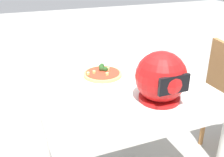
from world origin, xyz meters
TOP-DOWN VIEW (x-y plane):
  - dining_table at (0.00, 0.00)m, footprint 0.95×0.93m
  - pizza_plate at (0.06, -0.16)m, footprint 0.30×0.30m
  - pizza at (0.06, -0.16)m, footprint 0.24×0.24m
  - motorcycle_helmet at (-0.11, 0.22)m, footprint 0.26×0.26m
  - drinking_glass at (-0.16, -0.15)m, footprint 0.07×0.07m

SIDE VIEW (x-z plane):
  - dining_table at x=0.00m, z-range 0.28..1.02m
  - pizza_plate at x=0.06m, z-range 0.74..0.75m
  - pizza at x=0.06m, z-range 0.74..0.79m
  - drinking_glass at x=-0.16m, z-range 0.74..0.88m
  - motorcycle_helmet at x=-0.11m, z-range 0.73..0.99m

